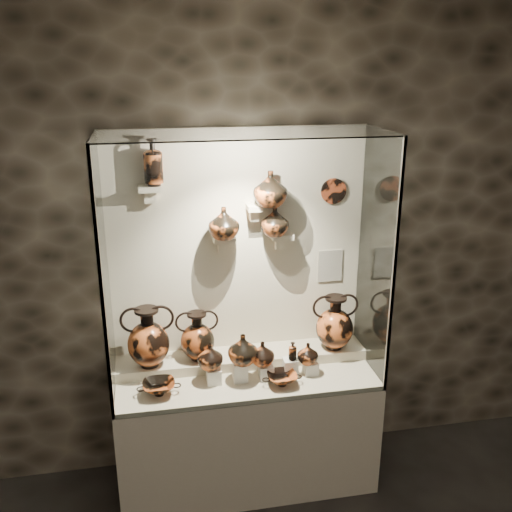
{
  "coord_description": "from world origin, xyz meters",
  "views": [
    {
      "loc": [
        -0.55,
        -1.06,
        2.79
      ],
      "look_at": [
        0.07,
        2.21,
        1.65
      ],
      "focal_mm": 40.0,
      "sensor_mm": 36.0,
      "label": 1
    }
  ],
  "objects_px": {
    "amphora_left": "(148,337)",
    "jug_a": "(210,356)",
    "ovoid_vase_a": "(224,223)",
    "lekythos_small": "(293,350)",
    "ovoid_vase_c": "(275,221)",
    "jug_e": "(308,353)",
    "kylix_left": "(159,387)",
    "ovoid_vase_b": "(270,189)",
    "lekythos_tall": "(153,160)",
    "jug_b": "(243,349)",
    "jug_c": "(262,353)",
    "kylix_right": "(282,378)",
    "amphora_right": "(335,322)",
    "amphora_mid": "(197,336)"
  },
  "relations": [
    {
      "from": "amphora_left",
      "to": "jug_a",
      "type": "height_order",
      "value": "amphora_left"
    },
    {
      "from": "jug_a",
      "to": "ovoid_vase_a",
      "type": "distance_m",
      "value": 0.85
    },
    {
      "from": "lekythos_small",
      "to": "ovoid_vase_a",
      "type": "height_order",
      "value": "ovoid_vase_a"
    },
    {
      "from": "ovoid_vase_c",
      "to": "lekythos_small",
      "type": "bearing_deg",
      "value": -68.06
    },
    {
      "from": "jug_e",
      "to": "kylix_left",
      "type": "bearing_deg",
      "value": 162.91
    },
    {
      "from": "jug_e",
      "to": "ovoid_vase_b",
      "type": "distance_m",
      "value": 1.09
    },
    {
      "from": "lekythos_tall",
      "to": "ovoid_vase_c",
      "type": "distance_m",
      "value": 0.85
    },
    {
      "from": "jug_e",
      "to": "ovoid_vase_a",
      "type": "xyz_separation_m",
      "value": [
        -0.5,
        0.25,
        0.84
      ]
    },
    {
      "from": "amphora_left",
      "to": "jug_e",
      "type": "height_order",
      "value": "amphora_left"
    },
    {
      "from": "amphora_left",
      "to": "kylix_left",
      "type": "bearing_deg",
      "value": -64.75
    },
    {
      "from": "jug_b",
      "to": "kylix_left",
      "type": "relative_size",
      "value": 0.78
    },
    {
      "from": "amphora_left",
      "to": "jug_e",
      "type": "relative_size",
      "value": 2.84
    },
    {
      "from": "jug_b",
      "to": "ovoid_vase_a",
      "type": "height_order",
      "value": "ovoid_vase_a"
    },
    {
      "from": "jug_a",
      "to": "lekythos_tall",
      "type": "relative_size",
      "value": 0.55
    },
    {
      "from": "amphora_left",
      "to": "jug_c",
      "type": "bearing_deg",
      "value": 1.15
    },
    {
      "from": "lekythos_tall",
      "to": "ovoid_vase_c",
      "type": "bearing_deg",
      "value": 17.39
    },
    {
      "from": "kylix_left",
      "to": "ovoid_vase_c",
      "type": "relative_size",
      "value": 1.35
    },
    {
      "from": "jug_c",
      "to": "kylix_right",
      "type": "distance_m",
      "value": 0.2
    },
    {
      "from": "ovoid_vase_b",
      "to": "ovoid_vase_c",
      "type": "distance_m",
      "value": 0.22
    },
    {
      "from": "ovoid_vase_c",
      "to": "amphora_right",
      "type": "bearing_deg",
      "value": -1.07
    },
    {
      "from": "lekythos_tall",
      "to": "ovoid_vase_b",
      "type": "xyz_separation_m",
      "value": [
        0.71,
        -0.04,
        -0.2
      ]
    },
    {
      "from": "jug_a",
      "to": "kylix_left",
      "type": "relative_size",
      "value": 0.67
    },
    {
      "from": "lekythos_small",
      "to": "kylix_right",
      "type": "relative_size",
      "value": 0.58
    },
    {
      "from": "kylix_right",
      "to": "jug_a",
      "type": "bearing_deg",
      "value": 174.82
    },
    {
      "from": "amphora_right",
      "to": "lekythos_small",
      "type": "distance_m",
      "value": 0.41
    },
    {
      "from": "amphora_left",
      "to": "lekythos_small",
      "type": "distance_m",
      "value": 0.93
    },
    {
      "from": "kylix_left",
      "to": "ovoid_vase_a",
      "type": "distance_m",
      "value": 1.09
    },
    {
      "from": "jug_b",
      "to": "jug_e",
      "type": "distance_m",
      "value": 0.44
    },
    {
      "from": "lekythos_small",
      "to": "jug_a",
      "type": "bearing_deg",
      "value": -167.34
    },
    {
      "from": "amphora_right",
      "to": "kylix_right",
      "type": "height_order",
      "value": "amphora_right"
    },
    {
      "from": "jug_b",
      "to": "ovoid_vase_b",
      "type": "height_order",
      "value": "ovoid_vase_b"
    },
    {
      "from": "lekythos_tall",
      "to": "ovoid_vase_b",
      "type": "height_order",
      "value": "lekythos_tall"
    },
    {
      "from": "lekythos_tall",
      "to": "ovoid_vase_c",
      "type": "xyz_separation_m",
      "value": [
        0.74,
        -0.03,
        -0.41
      ]
    },
    {
      "from": "kylix_right",
      "to": "lekythos_tall",
      "type": "bearing_deg",
      "value": 162.27
    },
    {
      "from": "jug_a",
      "to": "amphora_mid",
      "type": "bearing_deg",
      "value": 97.64
    },
    {
      "from": "amphora_right",
      "to": "jug_c",
      "type": "height_order",
      "value": "amphora_right"
    },
    {
      "from": "kylix_left",
      "to": "ovoid_vase_b",
      "type": "relative_size",
      "value": 1.15
    },
    {
      "from": "ovoid_vase_b",
      "to": "amphora_right",
      "type": "bearing_deg",
      "value": 5.62
    },
    {
      "from": "jug_e",
      "to": "ovoid_vase_a",
      "type": "distance_m",
      "value": 1.01
    },
    {
      "from": "amphora_right",
      "to": "jug_b",
      "type": "bearing_deg",
      "value": 173.45
    },
    {
      "from": "amphora_mid",
      "to": "ovoid_vase_c",
      "type": "relative_size",
      "value": 1.77
    },
    {
      "from": "amphora_left",
      "to": "jug_c",
      "type": "height_order",
      "value": "amphora_left"
    },
    {
      "from": "amphora_left",
      "to": "jug_b",
      "type": "height_order",
      "value": "amphora_left"
    },
    {
      "from": "lekythos_small",
      "to": "ovoid_vase_c",
      "type": "relative_size",
      "value": 0.75
    },
    {
      "from": "ovoid_vase_a",
      "to": "amphora_left",
      "type": "bearing_deg",
      "value": -158.29
    },
    {
      "from": "ovoid_vase_a",
      "to": "kylix_left",
      "type": "bearing_deg",
      "value": -131.49
    },
    {
      "from": "jug_e",
      "to": "amphora_right",
      "type": "bearing_deg",
      "value": 17.58
    },
    {
      "from": "amphora_left",
      "to": "lekythos_tall",
      "type": "bearing_deg",
      "value": 59.81
    },
    {
      "from": "jug_e",
      "to": "lekythos_small",
      "type": "xyz_separation_m",
      "value": [
        -0.1,
        -0.01,
        0.04
      ]
    },
    {
      "from": "amphora_mid",
      "to": "jug_b",
      "type": "distance_m",
      "value": 0.35
    }
  ]
}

